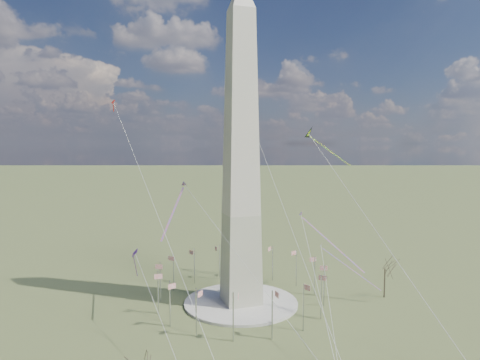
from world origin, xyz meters
name	(u,v)px	position (x,y,z in m)	size (l,w,h in m)	color
ground	(241,304)	(0.00, 0.00, 0.00)	(2000.00, 2000.00, 0.00)	#41552A
plaza	(241,302)	(0.00, 0.00, 0.40)	(36.00, 36.00, 0.80)	beige
washington_monument	(241,153)	(0.00, 0.00, 47.95)	(15.56, 15.56, 100.00)	#BCB99E
flagpole_ring	(241,281)	(0.00, 0.00, 7.27)	(54.40, 54.40, 13.00)	#B9BCC0
tree_near	(385,267)	(46.97, -9.18, 10.39)	(8.32, 8.32, 14.56)	#463D2B
kite_delta_black	(311,136)	(31.21, 13.67, 53.50)	(14.85, 14.74, 14.01)	black
kite_diamond_purple	(135,256)	(-32.53, -0.76, 18.37)	(1.73, 2.73, 8.45)	#4C1C7F
kite_streamer_left	(322,234)	(21.07, -13.17, 23.91)	(11.99, 20.00, 15.24)	#EC5125
kite_streamer_mid	(177,203)	(-20.07, 0.30, 33.16)	(11.10, 19.32, 14.57)	#EC5125
kite_streamer_right	(342,262)	(33.07, -5.35, 12.22)	(15.77, 14.16, 13.73)	#EC5125
kite_small_red	(113,103)	(-36.62, 30.31, 64.82)	(1.32, 1.58, 4.20)	red
kite_small_white	(240,92)	(15.52, 49.33, 72.66)	(1.48, 2.21, 4.70)	white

